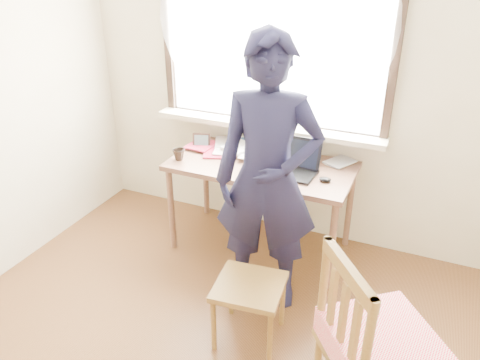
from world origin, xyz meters
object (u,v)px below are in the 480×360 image
at_px(laptop, 294,164).
at_px(side_chair, 376,347).
at_px(work_chair, 249,293).
at_px(person, 268,179).
at_px(desk, 261,173).
at_px(mug_white, 259,147).
at_px(mug_dark, 179,155).

distance_m(laptop, side_chair, 1.51).
xyz_separation_m(laptop, work_chair, (0.04, -0.92, -0.45)).
relative_size(work_chair, person, 0.24).
relative_size(laptop, person, 0.20).
xyz_separation_m(desk, work_chair, (0.30, -0.95, -0.31)).
bearing_deg(side_chair, mug_white, 128.27).
bearing_deg(mug_white, desk, -62.69).
relative_size(laptop, mug_dark, 3.89).
distance_m(mug_white, mug_dark, 0.63).
height_order(work_chair, person, person).
bearing_deg(desk, person, -65.54).
distance_m(laptop, work_chair, 1.02).
relative_size(desk, person, 0.76).
bearing_deg(side_chair, person, 137.94).
bearing_deg(mug_dark, desk, 17.04).
xyz_separation_m(mug_white, mug_dark, (-0.50, -0.38, -0.00)).
distance_m(mug_dark, person, 0.93).
bearing_deg(desk, work_chair, -72.57).
xyz_separation_m(laptop, person, (-0.01, -0.51, 0.11)).
relative_size(mug_white, work_chair, 0.26).
height_order(laptop, mug_dark, laptop).
distance_m(laptop, person, 0.52).
distance_m(work_chair, side_chair, 0.86).
bearing_deg(laptop, work_chair, -87.50).
bearing_deg(mug_dark, mug_white, 37.67).
distance_m(mug_white, side_chair, 1.90).
height_order(desk, mug_white, mug_white).
bearing_deg(desk, laptop, -6.70).
height_order(desk, work_chair, desk).
relative_size(mug_white, person, 0.06).
relative_size(laptop, side_chair, 0.35).
height_order(mug_white, side_chair, side_chair).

